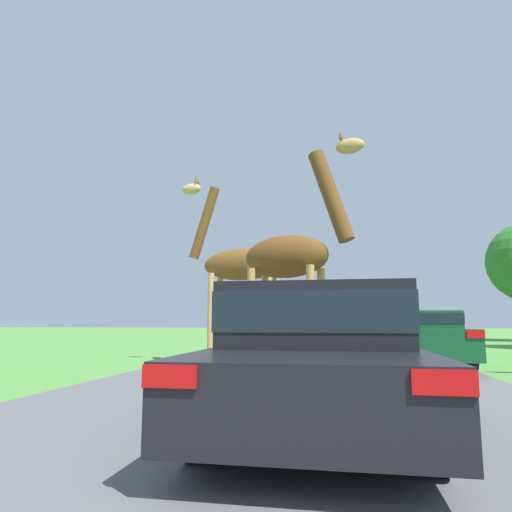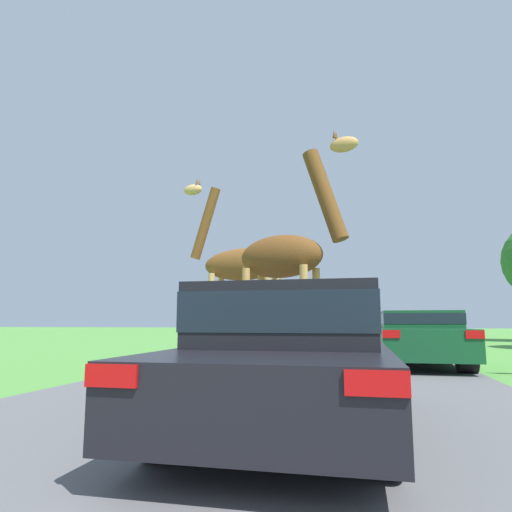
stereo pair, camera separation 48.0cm
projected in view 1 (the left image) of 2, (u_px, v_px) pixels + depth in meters
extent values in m
cube|color=#5B5B5E|center=(327.00, 339.00, 28.41)|extent=(7.37, 120.00, 0.00)
cylinder|color=tan|center=(211.00, 319.00, 11.43)|extent=(0.16, 0.16, 2.29)
cylinder|color=#2D2319|center=(210.00, 363.00, 11.27)|extent=(0.21, 0.21, 0.10)
cylinder|color=tan|center=(220.00, 319.00, 11.93)|extent=(0.16, 0.16, 2.29)
cylinder|color=#2D2319|center=(219.00, 361.00, 11.77)|extent=(0.21, 0.21, 0.10)
cylinder|color=tan|center=(268.00, 318.00, 10.88)|extent=(0.16, 0.16, 2.29)
cylinder|color=#2D2319|center=(269.00, 365.00, 10.73)|extent=(0.21, 0.21, 0.10)
cylinder|color=tan|center=(276.00, 319.00, 11.38)|extent=(0.16, 0.16, 2.29)
cylinder|color=#2D2319|center=(276.00, 363.00, 11.23)|extent=(0.21, 0.21, 0.10)
ellipsoid|color=brown|center=(243.00, 264.00, 11.60)|extent=(2.28, 1.03, 0.82)
cylinder|color=brown|center=(204.00, 223.00, 12.16)|extent=(0.89, 0.41, 1.95)
ellipsoid|color=tan|center=(191.00, 189.00, 12.45)|extent=(0.59, 0.34, 0.30)
cylinder|color=tan|center=(283.00, 288.00, 11.14)|extent=(0.06, 0.06, 1.26)
cone|color=brown|center=(196.00, 180.00, 12.36)|extent=(0.07, 0.07, 0.16)
cone|color=brown|center=(198.00, 181.00, 12.49)|extent=(0.07, 0.07, 0.16)
cylinder|color=tan|center=(322.00, 322.00, 8.92)|extent=(0.15, 0.15, 2.12)
cylinder|color=#2D2319|center=(323.00, 375.00, 8.78)|extent=(0.20, 0.20, 0.09)
cylinder|color=tan|center=(311.00, 322.00, 8.35)|extent=(0.15, 0.15, 2.12)
cylinder|color=#2D2319|center=(312.00, 379.00, 8.20)|extent=(0.20, 0.20, 0.09)
cylinder|color=tan|center=(265.00, 322.00, 9.45)|extent=(0.15, 0.15, 2.12)
cylinder|color=#2D2319|center=(265.00, 372.00, 9.31)|extent=(0.20, 0.20, 0.09)
cylinder|color=tan|center=(251.00, 322.00, 8.88)|extent=(0.15, 0.15, 2.12)
cylinder|color=#2D2319|center=(251.00, 375.00, 8.74)|extent=(0.20, 0.20, 0.09)
ellipsoid|color=brown|center=(286.00, 257.00, 9.09)|extent=(1.89, 1.20, 0.86)
cylinder|color=brown|center=(331.00, 196.00, 8.84)|extent=(0.94, 0.54, 1.89)
ellipsoid|color=tan|center=(350.00, 146.00, 8.80)|extent=(0.60, 0.38, 0.30)
cylinder|color=tan|center=(249.00, 287.00, 9.36)|extent=(0.05, 0.05, 1.16)
cone|color=brown|center=(342.00, 137.00, 8.96)|extent=(0.07, 0.07, 0.16)
cone|color=brown|center=(340.00, 135.00, 8.84)|extent=(0.07, 0.07, 0.16)
cube|color=black|center=(318.00, 373.00, 4.72)|extent=(1.91, 4.39, 0.57)
cube|color=black|center=(317.00, 316.00, 4.81)|extent=(1.72, 1.98, 0.60)
cube|color=#19232D|center=(317.00, 313.00, 4.81)|extent=(1.74, 2.00, 0.36)
cube|color=red|center=(170.00, 376.00, 2.75)|extent=(0.34, 0.03, 0.14)
cube|color=red|center=(444.00, 383.00, 2.47)|extent=(0.34, 0.03, 0.14)
cylinder|color=black|center=(266.00, 380.00, 6.11)|extent=(0.38, 0.59, 0.59)
cylinder|color=black|center=(384.00, 383.00, 5.84)|extent=(0.38, 0.59, 0.59)
cylinder|color=black|center=(212.00, 422.00, 3.54)|extent=(0.38, 0.59, 0.59)
cylinder|color=black|center=(418.00, 430.00, 3.27)|extent=(0.38, 0.59, 0.59)
cube|color=silver|center=(271.00, 335.00, 16.87)|extent=(1.70, 4.30, 0.62)
cube|color=silver|center=(271.00, 320.00, 16.95)|extent=(1.53, 1.93, 0.54)
cube|color=#19232D|center=(271.00, 319.00, 16.95)|extent=(1.55, 1.95, 0.32)
cube|color=red|center=(241.00, 330.00, 14.92)|extent=(0.31, 0.03, 0.15)
cube|color=red|center=(283.00, 331.00, 14.67)|extent=(0.31, 0.03, 0.15)
cylinder|color=black|center=(259.00, 341.00, 18.20)|extent=(0.34, 0.58, 0.58)
cylinder|color=black|center=(293.00, 341.00, 17.96)|extent=(0.34, 0.58, 0.58)
cylinder|color=black|center=(246.00, 344.00, 15.69)|extent=(0.34, 0.58, 0.58)
cylinder|color=black|center=(286.00, 345.00, 15.45)|extent=(0.34, 0.58, 0.58)
cube|color=#144C28|center=(418.00, 342.00, 11.10)|extent=(1.92, 3.92, 0.67)
cube|color=#144C28|center=(417.00, 320.00, 11.18)|extent=(1.73, 1.76, 0.41)
cube|color=#19232D|center=(417.00, 319.00, 11.18)|extent=(1.75, 1.78, 0.24)
cube|color=red|center=(394.00, 334.00, 9.36)|extent=(0.35, 0.03, 0.16)
cube|color=red|center=(476.00, 334.00, 9.08)|extent=(0.35, 0.03, 0.16)
cylinder|color=black|center=(382.00, 351.00, 12.34)|extent=(0.38, 0.58, 0.58)
cylinder|color=black|center=(442.00, 351.00, 12.07)|extent=(0.38, 0.58, 0.58)
cylinder|color=black|center=(391.00, 357.00, 10.05)|extent=(0.38, 0.58, 0.58)
cylinder|color=black|center=(466.00, 358.00, 9.78)|extent=(0.38, 0.58, 0.58)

